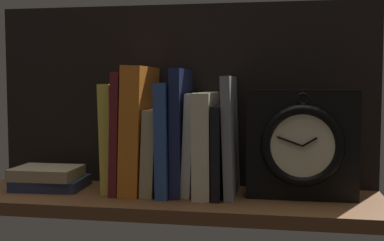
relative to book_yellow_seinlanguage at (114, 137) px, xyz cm
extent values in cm
cube|color=brown|center=(12.76, -2.73, -12.44)|extent=(84.31, 24.85, 2.50)
cube|color=black|center=(12.76, 9.09, 8.69)|extent=(84.31, 1.20, 39.76)
cube|color=gold|center=(0.00, 0.00, 0.00)|extent=(2.92, 12.29, 22.42)
cube|color=maroon|center=(2.34, 0.00, 1.18)|extent=(2.40, 15.63, 24.76)
cube|color=orange|center=(5.48, 0.00, 1.81)|extent=(4.90, 15.76, 26.11)
cube|color=tan|center=(9.08, 0.00, -2.56)|extent=(3.37, 15.18, 17.35)
cube|color=#2D4C8E|center=(11.87, 0.00, 0.13)|extent=(2.71, 16.99, 22.66)
cube|color=#192147|center=(14.41, 0.00, 1.53)|extent=(2.11, 14.72, 25.44)
cube|color=silver|center=(16.66, 0.00, -0.95)|extent=(2.69, 12.33, 20.54)
cube|color=beige|center=(19.58, 0.00, -0.85)|extent=(3.62, 16.38, 20.70)
cube|color=black|center=(22.43, 0.00, -2.13)|extent=(1.85, 16.81, 18.13)
cube|color=gray|center=(24.49, 0.00, 0.77)|extent=(2.75, 14.71, 23.96)
cube|color=black|center=(38.57, -0.58, -0.52)|extent=(21.33, 5.91, 21.33)
torus|color=black|center=(38.57, -3.94, -0.47)|extent=(15.75, 1.93, 15.75)
cylinder|color=beige|center=(38.57, -3.94, -0.47)|extent=(12.71, 0.60, 12.71)
cube|color=black|center=(39.90, -4.44, 0.34)|extent=(2.81, 0.30, 1.87)
cube|color=black|center=(36.23, -4.44, 0.36)|extent=(4.79, 0.30, 1.94)
torus|color=black|center=(38.57, -3.54, 8.41)|extent=(2.44, 0.44, 2.44)
cube|color=#232D4C|center=(-14.10, -0.83, -10.07)|extent=(15.07, 12.71, 2.23)
cube|color=#9E8966|center=(-14.64, -1.68, -7.75)|extent=(13.67, 10.65, 2.43)
camera|label=1|loc=(35.00, -101.33, 11.49)|focal=47.39mm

